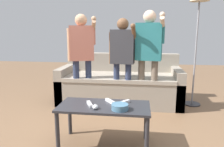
{
  "coord_description": "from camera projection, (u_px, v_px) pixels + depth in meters",
  "views": [
    {
      "loc": [
        0.39,
        -2.4,
        1.25
      ],
      "look_at": [
        0.03,
        0.34,
        0.7
      ],
      "focal_mm": 34.39,
      "sensor_mm": 36.0,
      "label": 1
    }
  ],
  "objects": [
    {
      "name": "game_remote_wand_far",
      "position": [
        110.0,
        101.0,
        2.41
      ],
      "size": [
        0.13,
        0.15,
        0.03
      ],
      "color": "white",
      "rests_on": "coffee_table"
    },
    {
      "name": "couch",
      "position": [
        120.0,
        85.0,
        3.87
      ],
      "size": [
        2.1,
        0.92,
        0.84
      ],
      "color": "#9E9384",
      "rests_on": "ground"
    },
    {
      "name": "ground_plane",
      "position": [
        106.0,
        135.0,
        2.62
      ],
      "size": [
        12.0,
        12.0,
        0.0
      ],
      "primitive_type": "plane",
      "color": "brown"
    },
    {
      "name": "game_remote_wand_near",
      "position": [
        90.0,
        104.0,
        2.31
      ],
      "size": [
        0.1,
        0.16,
        0.03
      ],
      "color": "white",
      "rests_on": "coffee_table"
    },
    {
      "name": "player_center",
      "position": [
        123.0,
        54.0,
        3.32
      ],
      "size": [
        0.42,
        0.35,
        1.44
      ],
      "color": "#2D3856",
      "rests_on": "ground"
    },
    {
      "name": "floor_lamp",
      "position": [
        199.0,
        6.0,
        3.41
      ],
      "size": [
        0.3,
        0.3,
        1.94
      ],
      "color": "#2D2D33",
      "rests_on": "ground"
    },
    {
      "name": "game_remote_nunchuk",
      "position": [
        95.0,
        107.0,
        2.2
      ],
      "size": [
        0.06,
        0.09,
        0.05
      ],
      "color": "white",
      "rests_on": "coffee_table"
    },
    {
      "name": "coffee_table",
      "position": [
        104.0,
        111.0,
        2.33
      ],
      "size": [
        0.99,
        0.47,
        0.46
      ],
      "color": "#2D2D33",
      "rests_on": "ground"
    },
    {
      "name": "player_right",
      "position": [
        149.0,
        49.0,
        3.26
      ],
      "size": [
        0.46,
        0.37,
        1.56
      ],
      "color": "#756656",
      "rests_on": "ground"
    },
    {
      "name": "player_left",
      "position": [
        82.0,
        50.0,
        3.41
      ],
      "size": [
        0.48,
        0.3,
        1.51
      ],
      "color": "#2D3856",
      "rests_on": "ground"
    },
    {
      "name": "snack_bowl",
      "position": [
        120.0,
        107.0,
        2.18
      ],
      "size": [
        0.17,
        0.17,
        0.06
      ],
      "primitive_type": "cylinder",
      "color": "teal",
      "rests_on": "coffee_table"
    },
    {
      "name": "game_remote_wand_spare",
      "position": [
        124.0,
        102.0,
        2.38
      ],
      "size": [
        0.12,
        0.14,
        0.03
      ],
      "color": "white",
      "rests_on": "coffee_table"
    }
  ]
}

